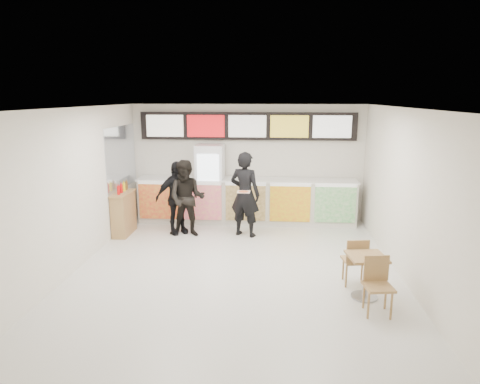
# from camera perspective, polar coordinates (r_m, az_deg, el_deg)

# --- Properties ---
(floor) EXTENTS (7.00, 7.00, 0.00)m
(floor) POSITION_cam_1_polar(r_m,az_deg,el_deg) (8.21, -0.50, -10.24)
(floor) COLOR beige
(floor) RESTS_ON ground
(ceiling) EXTENTS (7.00, 7.00, 0.00)m
(ceiling) POSITION_cam_1_polar(r_m,az_deg,el_deg) (7.57, -0.55, 11.18)
(ceiling) COLOR white
(ceiling) RESTS_ON wall_back
(wall_back) EXTENTS (6.00, 0.00, 6.00)m
(wall_back) POSITION_cam_1_polar(r_m,az_deg,el_deg) (11.19, 1.00, 3.95)
(wall_back) COLOR silver
(wall_back) RESTS_ON floor
(wall_left) EXTENTS (0.00, 7.00, 7.00)m
(wall_left) POSITION_cam_1_polar(r_m,az_deg,el_deg) (8.54, -21.00, 0.36)
(wall_left) COLOR silver
(wall_left) RESTS_ON floor
(wall_right) EXTENTS (0.00, 7.00, 7.00)m
(wall_right) POSITION_cam_1_polar(r_m,az_deg,el_deg) (8.08, 21.20, -0.33)
(wall_right) COLOR silver
(wall_right) RESTS_ON floor
(service_counter) EXTENTS (5.56, 0.77, 1.14)m
(service_counter) POSITION_cam_1_polar(r_m,az_deg,el_deg) (10.97, 0.86, -1.17)
(service_counter) COLOR silver
(service_counter) RESTS_ON floor
(menu_board) EXTENTS (5.50, 0.14, 0.70)m
(menu_board) POSITION_cam_1_polar(r_m,az_deg,el_deg) (11.00, 1.00, 8.78)
(menu_board) COLOR black
(menu_board) RESTS_ON wall_back
(drinks_fridge) EXTENTS (0.70, 0.67, 2.00)m
(drinks_fridge) POSITION_cam_1_polar(r_m,az_deg,el_deg) (10.99, -4.00, 1.11)
(drinks_fridge) COLOR white
(drinks_fridge) RESTS_ON floor
(mirror_panel) EXTENTS (0.01, 2.00, 1.50)m
(mirror_panel) POSITION_cam_1_polar(r_m,az_deg,el_deg) (10.73, -15.53, 4.46)
(mirror_panel) COLOR #B2B7BF
(mirror_panel) RESTS_ON wall_left
(customer_main) EXTENTS (0.84, 0.70, 1.98)m
(customer_main) POSITION_cam_1_polar(r_m,az_deg,el_deg) (9.83, 0.67, -0.31)
(customer_main) COLOR black
(customer_main) RESTS_ON floor
(customer_left) EXTENTS (0.89, 0.70, 1.78)m
(customer_left) POSITION_cam_1_polar(r_m,az_deg,el_deg) (9.92, -7.10, -0.87)
(customer_left) COLOR black
(customer_left) RESTS_ON floor
(customer_mid) EXTENTS (1.08, 0.92, 1.73)m
(customer_mid) POSITION_cam_1_polar(r_m,az_deg,el_deg) (10.14, -8.45, -0.76)
(customer_mid) COLOR black
(customer_mid) RESTS_ON floor
(pizza_slice) EXTENTS (0.36, 0.36, 0.02)m
(pizza_slice) POSITION_cam_1_polar(r_m,az_deg,el_deg) (9.35, 0.49, 0.08)
(pizza_slice) COLOR beige
(pizza_slice) RESTS_ON customer_main
(cafe_table) EXTENTS (0.65, 1.51, 0.86)m
(cafe_table) POSITION_cam_1_polar(r_m,az_deg,el_deg) (7.23, 16.45, -9.77)
(cafe_table) COLOR tan
(cafe_table) RESTS_ON floor
(condiment_ledge) EXTENTS (0.37, 0.90, 1.21)m
(condiment_ledge) POSITION_cam_1_polar(r_m,az_deg,el_deg) (10.41, -15.26, -2.70)
(condiment_ledge) COLOR tan
(condiment_ledge) RESTS_ON floor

